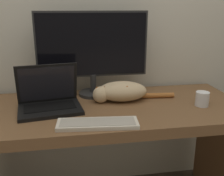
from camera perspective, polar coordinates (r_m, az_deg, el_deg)
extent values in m
cube|color=beige|center=(1.83, -2.87, 16.28)|extent=(6.40, 0.06, 2.60)
cube|color=brown|center=(1.55, -0.86, -4.98)|extent=(1.62, 0.68, 0.06)
cube|color=brown|center=(1.99, 22.56, -13.59)|extent=(0.04, 0.62, 0.71)
cylinder|color=#282828|center=(1.74, -4.05, -1.17)|extent=(0.19, 0.19, 0.02)
cylinder|color=#282828|center=(1.71, -4.10, 1.04)|extent=(0.04, 0.04, 0.12)
cube|color=#282828|center=(1.67, -4.30, 9.42)|extent=(0.70, 0.02, 0.41)
cube|color=black|center=(1.66, -4.27, 9.38)|extent=(0.68, 0.01, 0.38)
cube|color=black|center=(1.51, -13.31, -4.53)|extent=(0.37, 0.29, 0.02)
cube|color=black|center=(1.52, -13.39, -3.93)|extent=(0.30, 0.17, 0.00)
cube|color=black|center=(1.55, -13.93, 1.00)|extent=(0.35, 0.12, 0.24)
cube|color=black|center=(1.55, -13.91, 0.91)|extent=(0.31, 0.10, 0.21)
cube|color=beige|center=(1.30, -3.13, -7.78)|extent=(0.41, 0.16, 0.02)
cube|color=#ABA393|center=(1.29, -3.14, -7.33)|extent=(0.37, 0.13, 0.00)
ellipsoid|color=#D1B284|center=(1.61, 2.24, -0.70)|extent=(0.32, 0.20, 0.12)
ellipsoid|color=#AD662D|center=(1.60, 2.79, 0.45)|extent=(0.15, 0.14, 0.05)
sphere|color=#D1B284|center=(1.58, -2.46, -1.44)|extent=(0.10, 0.10, 0.10)
cone|color=#AD662D|center=(1.57, -3.30, -0.05)|extent=(0.03, 0.03, 0.03)
cone|color=#AD662D|center=(1.57, -1.66, -0.01)|extent=(0.03, 0.03, 0.03)
cylinder|color=#AD662D|center=(1.70, 9.92, -1.60)|extent=(0.21, 0.05, 0.03)
cylinder|color=white|center=(1.62, 19.03, -2.26)|extent=(0.08, 0.08, 0.08)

